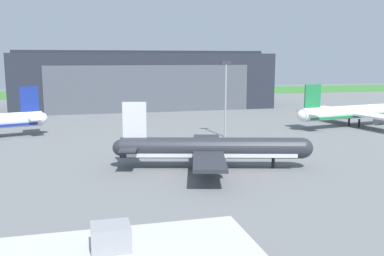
{
  "coord_description": "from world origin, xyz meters",
  "views": [
    {
      "loc": [
        -22.24,
        -68.46,
        19.17
      ],
      "look_at": [
        0.69,
        21.34,
        4.05
      ],
      "focal_mm": 39.91,
      "sensor_mm": 36.0,
      "label": 1
    }
  ],
  "objects_px": {
    "airliner_near_left": "(212,149)",
    "maintenance_hangar": "(144,80)",
    "apron_light_mast": "(226,93)",
    "airliner_far_left": "(359,112)"
  },
  "relations": [
    {
      "from": "maintenance_hangar",
      "to": "apron_light_mast",
      "type": "relative_size",
      "value": 5.19
    },
    {
      "from": "maintenance_hangar",
      "to": "airliner_near_left",
      "type": "distance_m",
      "value": 99.46
    },
    {
      "from": "airliner_near_left",
      "to": "apron_light_mast",
      "type": "xyz_separation_m",
      "value": [
        12.07,
        28.26,
        7.41
      ]
    },
    {
      "from": "airliner_far_left",
      "to": "apron_light_mast",
      "type": "distance_m",
      "value": 43.62
    },
    {
      "from": "airliner_near_left",
      "to": "maintenance_hangar",
      "type": "bearing_deg",
      "value": 88.87
    },
    {
      "from": "apron_light_mast",
      "to": "airliner_far_left",
      "type": "bearing_deg",
      "value": 9.26
    },
    {
      "from": "airliner_near_left",
      "to": "airliner_far_left",
      "type": "bearing_deg",
      "value": 32.81
    },
    {
      "from": "maintenance_hangar",
      "to": "airliner_near_left",
      "type": "relative_size",
      "value": 2.82
    },
    {
      "from": "apron_light_mast",
      "to": "maintenance_hangar",
      "type": "bearing_deg",
      "value": 98.11
    },
    {
      "from": "maintenance_hangar",
      "to": "apron_light_mast",
      "type": "bearing_deg",
      "value": -81.89
    }
  ]
}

